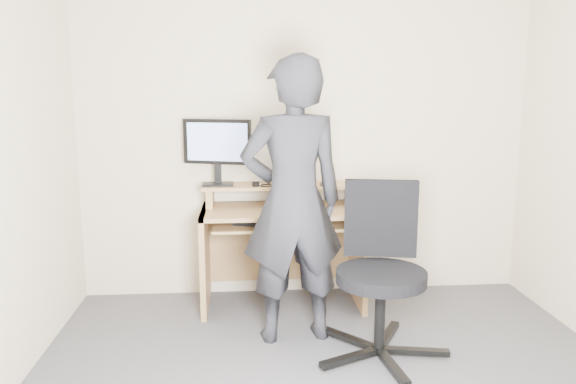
{
  "coord_description": "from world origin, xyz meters",
  "views": [
    {
      "loc": [
        -0.48,
        -2.62,
        1.64
      ],
      "look_at": [
        -0.19,
        1.05,
        0.95
      ],
      "focal_mm": 35.0,
      "sensor_mm": 36.0,
      "label": 1
    }
  ],
  "objects": [
    {
      "name": "back_wall",
      "position": [
        0.0,
        1.75,
        1.25
      ],
      "size": [
        3.5,
        0.02,
        2.5
      ],
      "primitive_type": "cube",
      "color": "beige",
      "rests_on": "ground"
    },
    {
      "name": "desk",
      "position": [
        -0.2,
        1.53,
        0.55
      ],
      "size": [
        1.2,
        0.6,
        0.91
      ],
      "color": "#AF8055",
      "rests_on": "ground"
    },
    {
      "name": "monitor",
      "position": [
        -0.68,
        1.58,
        1.21
      ],
      "size": [
        0.51,
        0.19,
        0.5
      ],
      "rotation": [
        0.0,
        0.0,
        -0.31
      ],
      "color": "black",
      "rests_on": "desk"
    },
    {
      "name": "external_drive",
      "position": [
        -0.17,
        1.61,
        1.01
      ],
      "size": [
        0.07,
        0.13,
        0.2
      ],
      "primitive_type": "cube",
      "rotation": [
        0.0,
        0.0,
        -0.03
      ],
      "color": "black",
      "rests_on": "desk"
    },
    {
      "name": "travel_mug",
      "position": [
        -0.13,
        1.61,
        1.01
      ],
      "size": [
        0.11,
        0.11,
        0.19
      ],
      "primitive_type": "cylinder",
      "rotation": [
        0.0,
        0.0,
        -0.29
      ],
      "color": "#B9BABE",
      "rests_on": "desk"
    },
    {
      "name": "smartphone",
      "position": [
        0.13,
        1.54,
        0.92
      ],
      "size": [
        0.08,
        0.14,
        0.01
      ],
      "primitive_type": "cube",
      "rotation": [
        0.0,
        0.0,
        -0.1
      ],
      "color": "black",
      "rests_on": "desk"
    },
    {
      "name": "charger",
      "position": [
        -0.39,
        1.51,
        0.93
      ],
      "size": [
        0.05,
        0.05,
        0.03
      ],
      "primitive_type": "cube",
      "rotation": [
        0.0,
        0.0,
        0.26
      ],
      "color": "black",
      "rests_on": "desk"
    },
    {
      "name": "headphones",
      "position": [
        -0.32,
        1.65,
        0.92
      ],
      "size": [
        0.19,
        0.19,
        0.06
      ],
      "primitive_type": "torus",
      "rotation": [
        0.26,
        0.0,
        0.26
      ],
      "color": "silver",
      "rests_on": "desk"
    },
    {
      "name": "keyboard",
      "position": [
        -0.33,
        1.36,
        0.67
      ],
      "size": [
        0.49,
        0.32,
        0.03
      ],
      "primitive_type": "cube",
      "rotation": [
        0.0,
        0.0,
        -0.33
      ],
      "color": "black",
      "rests_on": "desk"
    },
    {
      "name": "mouse",
      "position": [
        0.03,
        1.35,
        0.77
      ],
      "size": [
        0.11,
        0.09,
        0.04
      ],
      "primitive_type": "ellipsoid",
      "rotation": [
        0.0,
        0.0,
        0.3
      ],
      "color": "black",
      "rests_on": "desk"
    },
    {
      "name": "office_chair",
      "position": [
        0.35,
        0.63,
        0.57
      ],
      "size": [
        0.82,
        0.81,
        1.04
      ],
      "rotation": [
        0.0,
        0.0,
        -0.19
      ],
      "color": "black",
      "rests_on": "ground"
    },
    {
      "name": "person",
      "position": [
        -0.17,
        0.87,
        0.92
      ],
      "size": [
        0.73,
        0.53,
        1.84
      ],
      "primitive_type": "imported",
      "rotation": [
        0.0,
        0.0,
        3.29
      ],
      "color": "black",
      "rests_on": "ground"
    }
  ]
}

